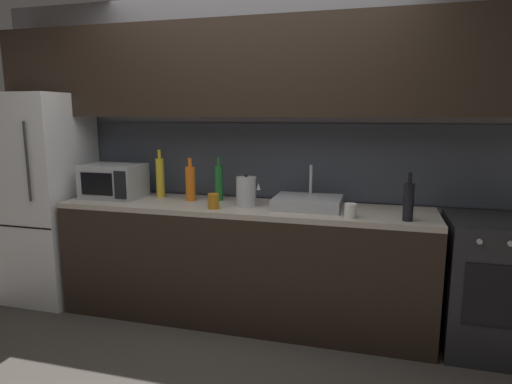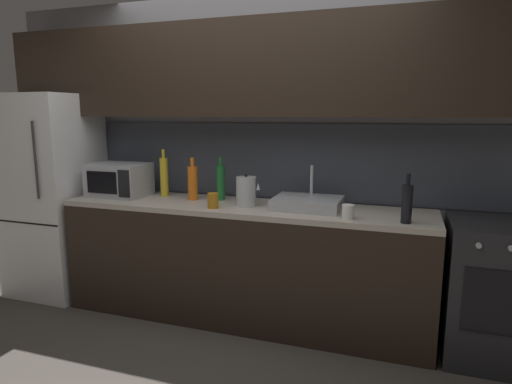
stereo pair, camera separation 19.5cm
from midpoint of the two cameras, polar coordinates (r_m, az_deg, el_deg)
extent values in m
plane|color=#3D3833|center=(2.87, -9.68, -23.35)|extent=(10.00, 10.00, 0.00)
cube|color=slate|center=(3.62, -1.56, 4.98)|extent=(4.53, 0.10, 2.50)
cube|color=#3D424C|center=(3.58, -1.81, 4.10)|extent=(4.53, 0.01, 0.60)
cube|color=black|center=(3.42, -2.73, 15.57)|extent=(4.16, 0.34, 0.70)
cube|color=black|center=(3.43, -3.47, -9.42)|extent=(2.79, 0.60, 0.86)
cube|color=#B2A899|center=(3.30, -3.55, -2.04)|extent=(2.79, 0.60, 0.04)
cube|color=white|center=(4.22, -26.97, -0.62)|extent=(0.68, 0.66, 1.74)
cube|color=black|center=(4.02, -29.94, -3.90)|extent=(0.67, 0.00, 0.01)
cylinder|color=#333333|center=(3.79, -28.83, 3.44)|extent=(0.02, 0.02, 0.61)
cube|color=#232326|center=(3.33, 26.67, -10.79)|extent=(0.60, 0.60, 0.90)
cube|color=black|center=(3.03, 27.85, -11.99)|extent=(0.45, 0.01, 0.40)
cylinder|color=#B2B2B7|center=(2.89, 25.23, -5.84)|extent=(0.03, 0.02, 0.03)
cylinder|color=#B2B2B7|center=(2.92, 28.43, -5.92)|extent=(0.03, 0.02, 0.03)
cube|color=#A8AAAF|center=(3.79, -19.33, 1.35)|extent=(0.46, 0.34, 0.27)
cube|color=black|center=(3.67, -21.38, 0.97)|extent=(0.28, 0.01, 0.18)
cube|color=black|center=(3.55, -18.70, 0.84)|extent=(0.10, 0.01, 0.22)
cube|color=#ADAFB5|center=(3.20, 4.97, -1.37)|extent=(0.48, 0.38, 0.08)
cylinder|color=silver|center=(3.30, 5.43, 1.62)|extent=(0.02, 0.02, 0.22)
cylinder|color=#B7BABF|center=(3.24, -3.01, 0.04)|extent=(0.15, 0.15, 0.22)
sphere|color=black|center=(3.22, -3.03, 2.16)|extent=(0.02, 0.02, 0.02)
cone|color=#B7BABF|center=(3.20, -1.43, 0.73)|extent=(0.03, 0.03, 0.05)
cylinder|color=orange|center=(3.50, -10.07, 1.05)|extent=(0.08, 0.08, 0.27)
cylinder|color=orange|center=(3.48, -10.15, 3.78)|extent=(0.03, 0.03, 0.07)
cylinder|color=black|center=(2.92, 17.34, -1.29)|extent=(0.07, 0.07, 0.24)
cylinder|color=black|center=(2.90, 17.50, 1.73)|extent=(0.03, 0.03, 0.07)
cylinder|color=gold|center=(3.69, -13.79, 1.78)|extent=(0.07, 0.07, 0.32)
cylinder|color=gold|center=(3.66, -13.92, 4.78)|extent=(0.03, 0.03, 0.07)
cylinder|color=#1E6B2D|center=(3.47, -6.44, 1.13)|extent=(0.07, 0.07, 0.27)
cylinder|color=#1E6B2D|center=(3.45, -6.50, 3.95)|extent=(0.02, 0.02, 0.07)
cylinder|color=silver|center=(2.94, 10.28, -2.39)|extent=(0.08, 0.08, 0.09)
cylinder|color=#B27019|center=(3.19, -7.28, -1.19)|extent=(0.08, 0.08, 0.11)
camera|label=1|loc=(0.10, -91.72, -0.31)|focal=30.91mm
camera|label=2|loc=(0.10, 88.28, 0.31)|focal=30.91mm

